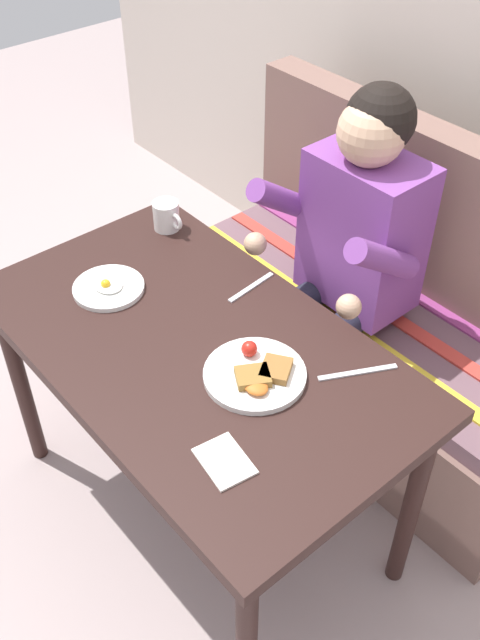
# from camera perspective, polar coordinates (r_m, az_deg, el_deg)

# --- Properties ---
(ground_plane) EXTENTS (8.00, 8.00, 0.00)m
(ground_plane) POSITION_cam_1_polar(r_m,az_deg,el_deg) (2.39, -2.83, -14.63)
(ground_plane) COLOR #AB9796
(table) EXTENTS (1.20, 0.70, 0.73)m
(table) POSITION_cam_1_polar(r_m,az_deg,el_deg) (1.89, -3.47, -3.59)
(table) COLOR black
(table) RESTS_ON ground
(couch) EXTENTS (1.44, 0.56, 1.00)m
(couch) POSITION_cam_1_polar(r_m,az_deg,el_deg) (2.51, 10.75, -0.67)
(couch) COLOR #785950
(couch) RESTS_ON ground
(person) EXTENTS (0.45, 0.61, 1.21)m
(person) POSITION_cam_1_polar(r_m,az_deg,el_deg) (2.16, 8.36, 5.86)
(person) COLOR #7E4093
(person) RESTS_ON ground
(plate_breakfast) EXTENTS (0.25, 0.25, 0.05)m
(plate_breakfast) POSITION_cam_1_polar(r_m,az_deg,el_deg) (1.73, 1.27, -4.25)
(plate_breakfast) COLOR white
(plate_breakfast) RESTS_ON table
(plate_eggs) EXTENTS (0.20, 0.20, 0.04)m
(plate_eggs) POSITION_cam_1_polar(r_m,az_deg,el_deg) (2.02, -10.34, 2.55)
(plate_eggs) COLOR white
(plate_eggs) RESTS_ON table
(coffee_mug) EXTENTS (0.12, 0.08, 0.09)m
(coffee_mug) POSITION_cam_1_polar(r_m,az_deg,el_deg) (2.22, -5.80, 8.22)
(coffee_mug) COLOR white
(coffee_mug) RESTS_ON table
(napkin) EXTENTS (0.14, 0.11, 0.01)m
(napkin) POSITION_cam_1_polar(r_m,az_deg,el_deg) (1.58, -1.23, -11.07)
(napkin) COLOR silver
(napkin) RESTS_ON table
(fork) EXTENTS (0.03, 0.17, 0.00)m
(fork) POSITION_cam_1_polar(r_m,az_deg,el_deg) (2.00, 0.89, 2.61)
(fork) COLOR silver
(fork) RESTS_ON table
(knife) EXTENTS (0.11, 0.18, 0.00)m
(knife) POSITION_cam_1_polar(r_m,az_deg,el_deg) (1.78, 9.27, -4.10)
(knife) COLOR silver
(knife) RESTS_ON table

